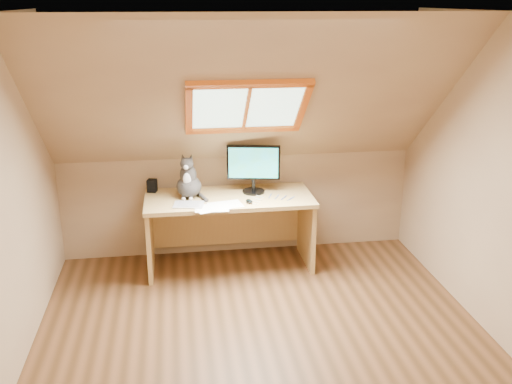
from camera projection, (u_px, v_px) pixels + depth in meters
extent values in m
plane|color=brown|center=(266.00, 344.00, 4.31)|extent=(3.50, 3.50, 0.00)
cube|color=tan|center=(337.00, 335.00, 2.28)|extent=(3.50, 0.02, 2.40)
cube|color=tan|center=(0.00, 207.00, 3.68)|extent=(0.02, 3.50, 2.40)
cube|color=tan|center=(502.00, 183.00, 4.16)|extent=(0.02, 3.50, 2.40)
cube|color=tan|center=(238.00, 204.00, 5.79)|extent=(3.50, 0.02, 1.00)
cube|color=silver|center=(293.00, 16.00, 2.81)|extent=(3.50, 1.95, 0.02)
cube|color=tan|center=(248.00, 99.00, 4.68)|extent=(3.50, 1.56, 1.41)
cube|color=#B2E0CC|center=(246.00, 106.00, 4.77)|extent=(0.90, 0.53, 0.48)
cube|color=#C75812|center=(246.00, 106.00, 4.77)|extent=(1.02, 0.64, 0.59)
cube|color=tan|center=(229.00, 199.00, 5.36)|extent=(1.57, 0.69, 0.04)
cube|color=tan|center=(150.00, 238.00, 5.37)|extent=(0.04, 0.62, 0.68)
cube|color=tan|center=(306.00, 229.00, 5.58)|extent=(0.04, 0.62, 0.68)
cube|color=tan|center=(226.00, 222.00, 5.77)|extent=(1.47, 0.03, 0.47)
cylinder|color=black|center=(254.00, 191.00, 5.47)|extent=(0.21, 0.21, 0.02)
cylinder|color=black|center=(254.00, 185.00, 5.45)|extent=(0.03, 0.03, 0.12)
cube|color=black|center=(254.00, 162.00, 5.37)|extent=(0.50, 0.13, 0.33)
cube|color=#1C85C5|center=(253.00, 163.00, 5.35)|extent=(0.46, 0.10, 0.29)
ellipsoid|color=#3E3937|center=(189.00, 186.00, 5.33)|extent=(0.28, 0.32, 0.20)
ellipsoid|color=#3E3937|center=(188.00, 175.00, 5.27)|extent=(0.18, 0.18, 0.22)
ellipsoid|color=silver|center=(187.00, 179.00, 5.22)|extent=(0.08, 0.06, 0.13)
ellipsoid|color=#3E3937|center=(187.00, 164.00, 5.19)|extent=(0.14, 0.13, 0.11)
sphere|color=silver|center=(186.00, 167.00, 5.14)|extent=(0.04, 0.04, 0.04)
cone|color=#3E3937|center=(183.00, 157.00, 5.19)|extent=(0.06, 0.07, 0.07)
cone|color=#3E3937|center=(191.00, 157.00, 5.19)|extent=(0.07, 0.06, 0.07)
cube|color=black|center=(152.00, 186.00, 5.47)|extent=(0.10, 0.10, 0.12)
cube|color=#B2B2B7|center=(189.00, 205.00, 5.13)|extent=(0.29, 0.23, 0.01)
ellipsoid|color=black|center=(249.00, 201.00, 5.19)|extent=(0.08, 0.11, 0.03)
cube|color=white|center=(221.00, 206.00, 5.10)|extent=(0.33, 0.27, 0.00)
cube|color=white|center=(221.00, 206.00, 5.10)|extent=(0.32, 0.24, 0.00)
cube|color=white|center=(221.00, 206.00, 5.10)|extent=(0.35, 0.30, 0.00)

